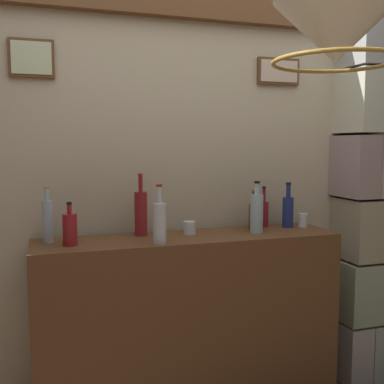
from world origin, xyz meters
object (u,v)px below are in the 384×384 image
object	(u,v)px
liquor_bottle_amaro	(288,210)
liquor_bottle_mezcal	(141,212)
liquor_bottle_scotch	(264,213)
liquor_bottle_rum	(70,229)
liquor_bottle_bourbon	(159,222)
glass_tumbler_rocks	(303,220)
glass_tumbler_highball	(190,228)
liquor_bottle_port	(257,212)
pendant_lamp	(336,34)
liquor_bottle_vermouth	(48,220)
liquor_bottle_tequila	(255,214)

from	to	relation	value
liquor_bottle_amaro	liquor_bottle_mezcal	distance (m)	0.90
liquor_bottle_scotch	liquor_bottle_rum	distance (m)	1.18
liquor_bottle_scotch	liquor_bottle_mezcal	world-z (taller)	liquor_bottle_mezcal
liquor_bottle_bourbon	glass_tumbler_rocks	size ratio (longest dim) A/B	3.64
glass_tumbler_rocks	glass_tumbler_highball	distance (m)	0.73
liquor_bottle_amaro	liquor_bottle_port	distance (m)	0.27
liquor_bottle_port	pendant_lamp	size ratio (longest dim) A/B	0.57
liquor_bottle_mezcal	liquor_bottle_vermouth	bearing A→B (deg)	-176.15
glass_tumbler_rocks	pendant_lamp	xyz separation A→B (m)	(-0.47, -0.97, 0.86)
liquor_bottle_tequila	liquor_bottle_bourbon	world-z (taller)	liquor_bottle_bourbon
liquor_bottle_vermouth	pendant_lamp	distance (m)	1.61
glass_tumbler_rocks	liquor_bottle_port	bearing A→B (deg)	-168.28
glass_tumbler_highball	pendant_lamp	bearing A→B (deg)	-75.42
liquor_bottle_tequila	glass_tumbler_rocks	distance (m)	0.31
liquor_bottle_vermouth	glass_tumbler_highball	size ratio (longest dim) A/B	4.12
liquor_bottle_port	glass_tumbler_highball	size ratio (longest dim) A/B	4.16
liquor_bottle_tequila	liquor_bottle_amaro	distance (m)	0.21
liquor_bottle_port	liquor_bottle_rum	xyz separation A→B (m)	(-1.04, -0.03, -0.03)
liquor_bottle_amaro	liquor_bottle_rum	xyz separation A→B (m)	(-1.29, -0.12, -0.02)
liquor_bottle_bourbon	glass_tumbler_highball	size ratio (longest dim) A/B	4.28
pendant_lamp	liquor_bottle_bourbon	bearing A→B (deg)	121.33
liquor_bottle_mezcal	liquor_bottle_vermouth	world-z (taller)	liquor_bottle_mezcal
liquor_bottle_vermouth	liquor_bottle_port	bearing A→B (deg)	-4.01
glass_tumbler_rocks	glass_tumbler_highball	xyz separation A→B (m)	(-0.73, 0.00, -0.01)
liquor_bottle_tequila	pendant_lamp	size ratio (longest dim) A/B	0.46
glass_tumbler_rocks	liquor_bottle_mezcal	bearing A→B (deg)	177.63
liquor_bottle_mezcal	liquor_bottle_bourbon	bearing A→B (deg)	-78.01
liquor_bottle_port	liquor_bottle_bourbon	size ratio (longest dim) A/B	0.97
liquor_bottle_scotch	glass_tumbler_highball	world-z (taller)	liquor_bottle_scotch
liquor_bottle_amaro	liquor_bottle_bourbon	bearing A→B (deg)	-166.09
liquor_bottle_amaro	liquor_bottle_bourbon	xyz separation A→B (m)	(-0.85, -0.21, 0.01)
liquor_bottle_amaro	liquor_bottle_rum	size ratio (longest dim) A/B	1.25
liquor_bottle_amaro	liquor_bottle_scotch	bearing A→B (deg)	149.03
liquor_bottle_bourbon	liquor_bottle_rum	world-z (taller)	liquor_bottle_bourbon
liquor_bottle_rum	liquor_bottle_tequila	bearing A→B (deg)	7.46
liquor_bottle_rum	glass_tumbler_rocks	size ratio (longest dim) A/B	2.62
liquor_bottle_tequila	liquor_bottle_scotch	world-z (taller)	liquor_bottle_scotch
liquor_bottle_vermouth	glass_tumbler_rocks	bearing A→B (deg)	-0.31
liquor_bottle_scotch	liquor_bottle_bourbon	size ratio (longest dim) A/B	0.81
liquor_bottle_mezcal	liquor_bottle_vermouth	size ratio (longest dim) A/B	1.18
liquor_bottle_tequila	liquor_bottle_port	bearing A→B (deg)	-110.20
liquor_bottle_scotch	pendant_lamp	world-z (taller)	pendant_lamp
liquor_bottle_port	liquor_bottle_mezcal	bearing A→B (deg)	170.12
liquor_bottle_port	liquor_bottle_amaro	bearing A→B (deg)	20.04
liquor_bottle_tequila	pendant_lamp	bearing A→B (deg)	-99.51
liquor_bottle_port	glass_tumbler_rocks	xyz separation A→B (m)	(0.35, 0.07, -0.07)
liquor_bottle_bourbon	liquor_bottle_mezcal	distance (m)	0.24
liquor_bottle_rum	pendant_lamp	world-z (taller)	pendant_lamp
liquor_bottle_rum	pendant_lamp	bearing A→B (deg)	-43.57
liquor_bottle_amaro	pendant_lamp	xyz separation A→B (m)	(-0.38, -0.99, 0.80)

